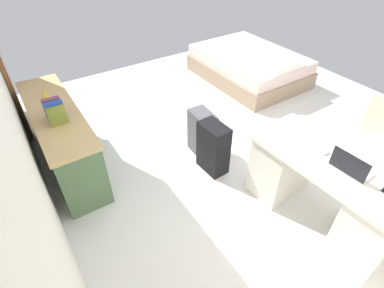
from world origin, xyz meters
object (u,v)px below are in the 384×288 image
Objects in this scene: office_chair at (373,147)px; credenza at (63,138)px; suitcase_spare_grey at (202,133)px; computer_mouse at (325,152)px; suitcase_black at (213,148)px; laptop at (351,167)px; bed at (249,66)px; desk at (323,190)px; figurine_small at (45,94)px.

office_chair is 3.48m from credenza.
credenza is at bearing 67.21° from suitcase_spare_grey.
office_chair is 9.40× the size of computer_mouse.
suitcase_black is 1.44m from laptop.
bed is at bearing -28.04° from laptop.
credenza is (2.17, 1.84, -0.01)m from desk.
suitcase_black is 5.67× the size of figurine_small.
office_chair is (0.10, -0.96, 0.03)m from desk.
bed reaches higher than suitcase_spare_grey.
credenza is 3.40m from bed.
computer_mouse is (0.12, -0.03, 0.37)m from desk.
office_chair reaches higher than bed.
figurine_small is at bearing 58.48° from suitcase_spare_grey.
laptop reaches higher than figurine_small.
bed is at bearing -53.87° from suitcase_black.
suitcase_spare_grey is at bearing -115.46° from credenza.
suitcase_spare_grey is (1.37, 1.32, -0.13)m from office_chair.
bed is at bearing -12.10° from office_chair.
figurine_small is (-0.23, 3.36, 0.58)m from bed.
computer_mouse reaches higher than desk.
desk is at bearing -143.24° from figurine_small.
desk reaches higher than suitcase_black.
laptop reaches higher than desk.
suitcase_spare_grey is at bearing -124.20° from figurine_small.
suitcase_black is at bearing 170.20° from suitcase_spare_grey.
computer_mouse is at bearing -157.99° from suitcase_black.
bed is 2.50m from suitcase_black.
credenza is at bearing 51.35° from suitcase_black.
computer_mouse is (-1.02, -0.47, 0.45)m from suitcase_black.
suitcase_spare_grey is at bearing 14.02° from desk.
desk reaches higher than suitcase_spare_grey.
computer_mouse reaches higher than credenza.
laptop reaches higher than office_chair.
bed is at bearing -54.00° from suitcase_spare_grey.
credenza is 0.94× the size of bed.
credenza is 2.80m from computer_mouse.
suitcase_black is at bearing 53.12° from office_chair.
credenza is 18.00× the size of computer_mouse.
desk is 13.38× the size of figurine_small.
suitcase_black is 6.24× the size of computer_mouse.
figurine_small is (1.33, 1.41, 0.51)m from suitcase_black.
computer_mouse reaches higher than suitcase_spare_grey.
computer_mouse is (-2.05, -1.87, 0.38)m from credenza.
computer_mouse is (0.02, 0.93, 0.35)m from office_chair.
suitcase_black is at bearing 18.83° from laptop.
office_chair reaches higher than figurine_small.
desk is 0.39m from computer_mouse.
desk is at bearing 150.73° from bed.
office_chair is 1.06m from laptop.
bed is at bearing -32.83° from computer_mouse.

